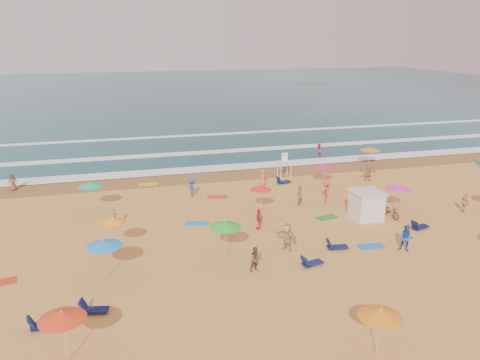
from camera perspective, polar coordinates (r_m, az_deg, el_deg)
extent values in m
plane|color=gold|center=(35.16, 5.95, -4.87)|extent=(220.00, 220.00, 0.00)
cube|color=#0C4756|center=(115.77, -8.92, 10.48)|extent=(220.00, 140.00, 0.18)
plane|color=olive|center=(46.40, 0.57, 0.74)|extent=(220.00, 220.00, 0.00)
cube|color=white|center=(48.70, -0.20, 1.65)|extent=(200.00, 2.20, 0.05)
cube|color=white|center=(55.29, -2.02, 3.53)|extent=(200.00, 1.60, 0.05)
cube|color=white|center=(64.85, -3.98, 5.55)|extent=(200.00, 1.20, 0.05)
cube|color=silver|center=(36.23, 15.15, -3.03)|extent=(2.00, 2.00, 2.00)
cube|color=silver|center=(35.89, 15.28, -1.45)|extent=(2.20, 2.20, 0.12)
imported|color=black|center=(37.12, 17.87, -3.63)|extent=(0.97, 1.95, 0.98)
cone|color=orange|center=(50.56, 15.58, 3.69)|extent=(2.03, 2.03, 0.35)
cone|color=#1B89ED|center=(27.32, -16.21, -7.39)|extent=(1.99, 1.99, 0.35)
cone|color=#17BB82|center=(37.48, -17.76, -0.50)|extent=(1.81, 1.81, 0.35)
cone|color=#E6339D|center=(37.85, 18.70, -0.81)|extent=(1.86, 1.86, 0.35)
cone|color=orange|center=(29.91, -15.24, -4.71)|extent=(1.62, 1.62, 0.35)
cone|color=green|center=(28.37, -1.80, -5.44)|extent=(2.01, 2.01, 0.35)
cone|color=orange|center=(21.01, 16.75, -15.25)|extent=(1.88, 1.88, 0.35)
cone|color=#CA2C55|center=(42.85, 10.23, 1.79)|extent=(1.89, 1.89, 0.35)
cone|color=red|center=(21.06, -20.88, -15.18)|extent=(1.94, 1.94, 0.35)
cone|color=#FF231A|center=(35.29, 2.56, -0.92)|extent=(1.61, 1.61, 0.35)
cube|color=#101650|center=(25.07, -17.25, -14.88)|extent=(1.39, 0.82, 0.34)
cube|color=#0E1647|center=(24.76, -22.67, -15.94)|extent=(1.38, 0.80, 0.34)
cube|color=#0F1E4E|center=(28.67, 8.82, -9.97)|extent=(1.39, 0.85, 0.34)
cube|color=#0E194A|center=(30.99, 11.81, -7.98)|extent=(1.36, 0.71, 0.34)
cube|color=#0E1447|center=(35.71, 21.10, -5.35)|extent=(1.40, 0.88, 0.34)
cube|color=navy|center=(43.57, 5.37, -0.22)|extent=(1.40, 0.85, 0.34)
cube|color=red|center=(29.77, -27.22, -11.08)|extent=(1.83, 1.17, 0.03)
cube|color=#2181D0|center=(34.47, -5.27, -5.29)|extent=(1.82, 1.14, 0.03)
cube|color=#FFA81C|center=(43.98, -11.07, -0.51)|extent=(1.80, 1.07, 0.03)
cube|color=#F55E39|center=(37.03, 14.78, -4.19)|extent=(1.86, 1.27, 0.03)
cube|color=red|center=(39.86, -2.77, -2.07)|extent=(1.81, 1.10, 0.03)
cube|color=blue|center=(31.94, 15.67, -7.79)|extent=(1.72, 0.90, 0.03)
cube|color=#228A2C|center=(36.00, 10.56, -4.52)|extent=(1.85, 1.22, 0.03)
imported|color=#D93661|center=(53.98, 9.56, 3.52)|extent=(0.98, 1.05, 1.72)
imported|color=tan|center=(45.57, 15.36, 0.89)|extent=(1.63, 0.83, 1.68)
imported|color=tan|center=(30.11, 5.78, -6.90)|extent=(1.32, 1.73, 1.83)
imported|color=#2246A3|center=(31.62, 19.61, -6.73)|extent=(1.07, 1.05, 1.74)
imported|color=red|center=(33.17, 2.29, -4.74)|extent=(0.55, 0.96, 1.54)
imported|color=brown|center=(27.52, 1.94, -9.62)|extent=(0.86, 0.75, 1.50)
imported|color=#D53542|center=(38.85, 10.43, -1.44)|extent=(1.05, 1.36, 1.86)
imported|color=tan|center=(34.62, -15.07, -4.39)|extent=(0.51, 0.64, 1.54)
imported|color=tan|center=(40.14, 25.77, -2.54)|extent=(0.42, 0.93, 1.56)
imported|color=brown|center=(45.89, -25.99, -0.21)|extent=(0.79, 0.52, 1.60)
imported|color=#B27552|center=(42.80, 2.81, 0.34)|extent=(0.64, 0.83, 1.52)
imported|color=#2244A1|center=(39.98, -5.83, -0.96)|extent=(0.90, 1.13, 1.52)
imported|color=brown|center=(37.80, 7.25, -1.89)|extent=(0.74, 0.76, 1.76)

